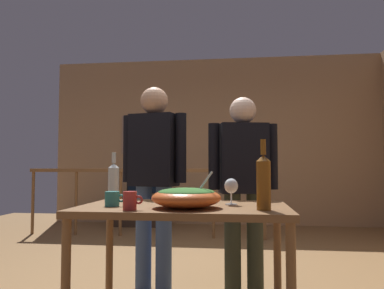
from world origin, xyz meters
name	(u,v)px	position (x,y,z in m)	size (l,w,h in m)	color
ground_plane	(187,284)	(0.00, 0.00, 0.00)	(8.64, 8.64, 0.00)	olive
back_wall	(213,141)	(0.00, 3.32, 1.43)	(5.66, 0.10, 2.87)	tan
framed_picture	(139,135)	(-1.32, 3.26, 1.55)	(0.62, 0.03, 0.68)	gray
stair_railing	(179,191)	(-0.40, 2.03, 0.64)	(3.42, 0.10, 1.01)	brown
tv_console	(143,212)	(-1.16, 2.97, 0.22)	(0.90, 0.40, 0.44)	#38281E
flat_screen_tv	(142,185)	(-1.16, 2.94, 0.68)	(0.52, 0.12, 0.40)	black
serving_table	(184,219)	(0.11, -0.96, 0.68)	(1.24, 0.76, 0.76)	brown
salad_bowl	(186,197)	(0.14, -1.09, 0.82)	(0.39, 0.39, 0.21)	#DB5B23
wine_glass	(231,187)	(0.39, -0.89, 0.87)	(0.08, 0.08, 0.16)	silver
wine_bottle_amber	(264,181)	(0.57, -1.14, 0.91)	(0.08, 0.08, 0.38)	brown
wine_bottle_clear	(114,180)	(-0.43, -0.66, 0.89)	(0.08, 0.08, 0.33)	silver
mug_red	(130,201)	(-0.14, -1.23, 0.81)	(0.11, 0.07, 0.10)	#B7332D
mug_teal	(113,199)	(-0.30, -1.06, 0.80)	(0.12, 0.09, 0.09)	teal
person_standing_left	(154,169)	(-0.25, -0.18, 0.97)	(0.55, 0.29, 1.65)	#3D5684
person_standing_right	(243,177)	(0.47, -0.18, 0.90)	(0.55, 0.29, 1.55)	#2D3323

